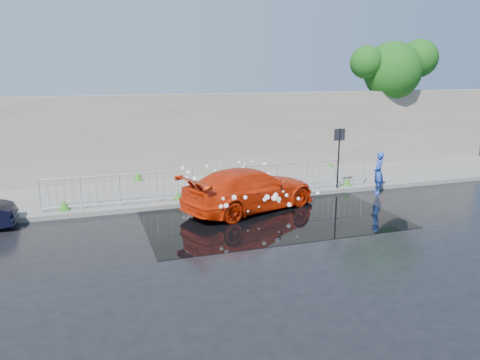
# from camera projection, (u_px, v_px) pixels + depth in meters

# --- Properties ---
(ground) EXTENTS (90.00, 90.00, 0.00)m
(ground) POSITION_uv_depth(u_px,v_px,m) (266.00, 228.00, 14.09)
(ground) COLOR black
(ground) RESTS_ON ground
(pavement) EXTENTS (30.00, 4.00, 0.15)m
(pavement) POSITION_uv_depth(u_px,v_px,m) (220.00, 187.00, 18.69)
(pavement) COLOR #5C5B57
(pavement) RESTS_ON ground
(curb) EXTENTS (30.00, 0.25, 0.16)m
(curb) POSITION_uv_depth(u_px,v_px,m) (235.00, 200.00, 16.84)
(curb) COLOR #5C5B57
(curb) RESTS_ON ground
(retaining_wall) EXTENTS (30.00, 0.60, 3.50)m
(retaining_wall) POSITION_uv_depth(u_px,v_px,m) (205.00, 135.00, 20.30)
(retaining_wall) COLOR #6C665B
(retaining_wall) RESTS_ON pavement
(puddle) EXTENTS (8.00, 5.00, 0.01)m
(puddle) POSITION_uv_depth(u_px,v_px,m) (269.00, 217.00, 15.17)
(puddle) COLOR black
(puddle) RESTS_ON ground
(sign_post) EXTENTS (0.45, 0.06, 2.50)m
(sign_post) POSITION_uv_depth(u_px,v_px,m) (339.00, 148.00, 17.85)
(sign_post) COLOR black
(sign_post) RESTS_ON ground
(tree) EXTENTS (4.72, 2.81, 6.14)m
(tree) POSITION_uv_depth(u_px,v_px,m) (395.00, 68.00, 22.82)
(tree) COLOR #332114
(tree) RESTS_ON ground
(railing_left) EXTENTS (5.05, 0.05, 1.10)m
(railing_left) POSITION_uv_depth(u_px,v_px,m) (120.00, 189.00, 15.78)
(railing_left) COLOR silver
(railing_left) RESTS_ON pavement
(railing_right) EXTENTS (5.05, 0.05, 1.10)m
(railing_right) POSITION_uv_depth(u_px,v_px,m) (307.00, 174.00, 17.94)
(railing_right) COLOR silver
(railing_right) RESTS_ON pavement
(weeds) EXTENTS (12.17, 3.93, 0.43)m
(weeds) POSITION_uv_depth(u_px,v_px,m) (215.00, 185.00, 18.02)
(weeds) COLOR #195617
(weeds) RESTS_ON pavement
(water_spray) EXTENTS (3.66, 5.62, 1.00)m
(water_spray) POSITION_uv_depth(u_px,v_px,m) (241.00, 185.00, 16.46)
(water_spray) COLOR white
(water_spray) RESTS_ON ground
(red_car) EXTENTS (5.29, 3.53, 1.42)m
(red_car) POSITION_uv_depth(u_px,v_px,m) (250.00, 189.00, 15.83)
(red_car) COLOR red
(red_car) RESTS_ON ground
(person) EXTENTS (0.59, 0.69, 1.61)m
(person) POSITION_uv_depth(u_px,v_px,m) (378.00, 173.00, 17.93)
(person) COLOR #2243AC
(person) RESTS_ON ground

